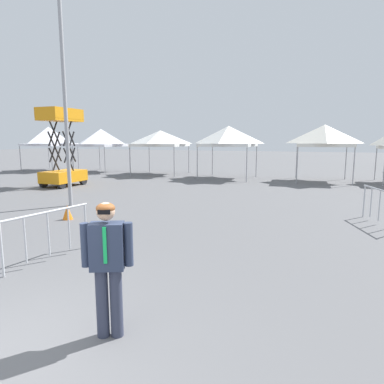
% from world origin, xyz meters
% --- Properties ---
extents(ground_plane, '(140.00, 140.00, 0.00)m').
position_xyz_m(ground_plane, '(0.00, 0.00, 0.00)').
color(ground_plane, '#5B5B5E').
extents(canopy_tent_behind_center, '(3.34, 3.34, 3.54)m').
position_xyz_m(canopy_tent_behind_center, '(-17.55, 19.24, 2.77)').
color(canopy_tent_behind_center, '#9E9EA3').
rests_on(canopy_tent_behind_center, ground).
extents(canopy_tent_far_right, '(3.44, 3.44, 3.33)m').
position_xyz_m(canopy_tent_far_right, '(-12.87, 19.77, 2.65)').
color(canopy_tent_far_right, '#9E9EA3').
rests_on(canopy_tent_far_right, ground).
extents(canopy_tent_right_of_center, '(3.65, 3.65, 3.16)m').
position_xyz_m(canopy_tent_right_of_center, '(-7.70, 19.65, 2.59)').
color(canopy_tent_right_of_center, '#9E9EA3').
rests_on(canopy_tent_right_of_center, ground).
extents(canopy_tent_far_left, '(3.29, 3.29, 3.38)m').
position_xyz_m(canopy_tent_far_left, '(-2.49, 18.99, 2.73)').
color(canopy_tent_far_left, '#9E9EA3').
rests_on(canopy_tent_far_left, ground).
extents(canopy_tent_left_of_center, '(3.37, 3.37, 3.40)m').
position_xyz_m(canopy_tent_left_of_center, '(3.29, 19.42, 2.75)').
color(canopy_tent_left_of_center, '#9E9EA3').
rests_on(canopy_tent_left_of_center, ground).
extents(scissor_lift, '(1.41, 2.31, 4.16)m').
position_xyz_m(scissor_lift, '(-9.89, 12.14, 1.25)').
color(scissor_lift, black).
rests_on(scissor_lift, ground).
extents(person_foreground, '(0.60, 0.39, 1.78)m').
position_xyz_m(person_foreground, '(0.79, 0.96, 1.03)').
color(person_foreground, '#33384C').
rests_on(person_foreground, ground).
extents(light_pole_near_lift, '(0.36, 0.36, 9.24)m').
position_xyz_m(light_pole_near_lift, '(-5.74, 7.83, 5.19)').
color(light_pole_near_lift, '#9E9EA3').
rests_on(light_pole_near_lift, ground).
extents(crowd_barrier_mid_lot, '(0.71, 2.01, 1.08)m').
position_xyz_m(crowd_barrier_mid_lot, '(4.93, 8.80, 0.75)').
color(crowd_barrier_mid_lot, '#B7BABF').
rests_on(crowd_barrier_mid_lot, ground).
extents(crowd_barrier_near_person, '(0.40, 2.08, 1.08)m').
position_xyz_m(crowd_barrier_near_person, '(-2.02, 2.84, 0.75)').
color(crowd_barrier_near_person, '#B7BABF').
rests_on(crowd_barrier_near_person, ground).
extents(traffic_cone_lot_center, '(0.32, 0.32, 0.47)m').
position_xyz_m(traffic_cone_lot_center, '(-4.27, 5.96, 0.23)').
color(traffic_cone_lot_center, orange).
rests_on(traffic_cone_lot_center, ground).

